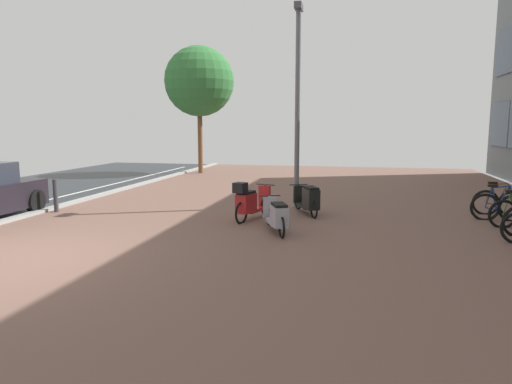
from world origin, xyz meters
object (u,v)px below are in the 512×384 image
(scooter_near, at_px, (250,202))
(street_tree, at_px, (199,82))
(scooter_far, at_px, (308,199))
(bollard_far, at_px, (56,196))
(scooter_mid, at_px, (277,216))
(bicycle_rack_04, at_px, (499,207))
(lamp_post, at_px, (298,97))
(bicycle_rack_05, at_px, (498,202))

(scooter_near, distance_m, street_tree, 12.44)
(scooter_far, relative_size, bollard_far, 1.85)
(street_tree, bearing_deg, bollard_far, -92.37)
(scooter_far, bearing_deg, scooter_mid, -101.82)
(scooter_far, bearing_deg, scooter_near, -142.93)
(bicycle_rack_04, height_order, lamp_post, lamp_post)
(scooter_mid, xyz_separation_m, street_tree, (-5.84, 11.90, 4.05))
(scooter_near, xyz_separation_m, scooter_far, (1.34, 1.01, -0.05))
(bicycle_rack_05, bearing_deg, scooter_mid, -148.86)
(lamp_post, bearing_deg, scooter_far, -67.97)
(scooter_mid, distance_m, scooter_far, 2.26)
(scooter_mid, height_order, lamp_post, lamp_post)
(lamp_post, height_order, street_tree, street_tree)
(street_tree, bearing_deg, scooter_mid, -63.85)
(scooter_far, distance_m, lamp_post, 2.99)
(bicycle_rack_05, xyz_separation_m, scooter_near, (-6.23, -2.04, 0.12))
(bicycle_rack_04, relative_size, bicycle_rack_05, 1.02)
(lamp_post, relative_size, bollard_far, 6.31)
(lamp_post, bearing_deg, scooter_mid, -90.06)
(scooter_mid, bearing_deg, bollard_far, 169.56)
(scooter_near, distance_m, scooter_mid, 1.49)
(bicycle_rack_05, distance_m, scooter_mid, 6.25)
(bicycle_rack_05, height_order, scooter_near, scooter_near)
(scooter_near, relative_size, lamp_post, 0.31)
(bicycle_rack_05, bearing_deg, bollard_far, -169.89)
(bicycle_rack_04, relative_size, scooter_far, 0.81)
(scooter_near, xyz_separation_m, lamp_post, (0.88, 2.15, 2.68))
(bicycle_rack_04, xyz_separation_m, lamp_post, (-5.14, 0.90, 2.80))
(bicycle_rack_04, bearing_deg, scooter_far, -177.14)
(lamp_post, distance_m, bollard_far, 7.18)
(lamp_post, bearing_deg, bicycle_rack_04, -9.92)
(bicycle_rack_04, xyz_separation_m, scooter_far, (-4.68, -0.23, 0.07))
(scooter_near, height_order, bollard_far, scooter_near)
(bollard_far, bearing_deg, bicycle_rack_05, 10.11)
(scooter_mid, relative_size, street_tree, 0.27)
(bicycle_rack_04, distance_m, scooter_far, 4.69)
(lamp_post, bearing_deg, bollard_far, -160.84)
(bicycle_rack_05, relative_size, bollard_far, 1.47)
(scooter_near, relative_size, scooter_far, 1.07)
(scooter_near, bearing_deg, bicycle_rack_04, 11.69)
(bicycle_rack_04, distance_m, bollard_far, 11.51)
(lamp_post, xyz_separation_m, street_tree, (-5.84, 8.55, 1.28))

